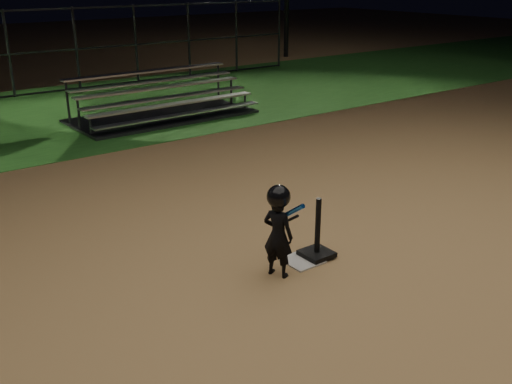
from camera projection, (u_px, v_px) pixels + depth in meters
name	position (u px, v px, depth m)	size (l,w,h in m)	color
ground	(302.00, 261.00, 7.51)	(80.00, 80.00, 0.00)	tan
grass_strip	(48.00, 116.00, 15.02)	(60.00, 8.00, 0.01)	#235B1D
home_plate	(302.00, 260.00, 7.51)	(0.45, 0.45, 0.02)	beige
batting_tee	(317.00, 245.00, 7.56)	(0.38, 0.38, 0.80)	black
child_batter	(278.00, 228.00, 6.96)	(0.42, 0.63, 1.17)	black
bleacher_right	(163.00, 109.00, 14.78)	(4.58, 2.32, 1.11)	silver
backstop_fence	(9.00, 54.00, 16.83)	(20.08, 0.08, 2.50)	#38383D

